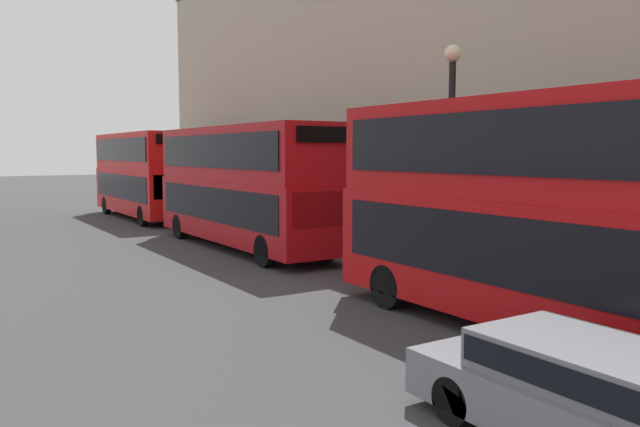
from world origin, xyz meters
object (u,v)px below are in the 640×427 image
at_px(bus_leading, 565,208).
at_px(car_dark_sedan, 595,396).
at_px(bus_second_in_queue, 244,182).
at_px(bus_third_in_queue, 144,172).

xyz_separation_m(bus_leading, car_dark_sedan, (-3.40, -2.97, -1.81)).
xyz_separation_m(bus_second_in_queue, car_dark_sedan, (-3.40, -16.42, -1.74)).
relative_size(bus_third_in_queue, car_dark_sedan, 2.14).
distance_m(bus_second_in_queue, bus_third_in_queue, 12.24).
bearing_deg(bus_third_in_queue, bus_leading, -90.00).
bearing_deg(bus_leading, bus_third_in_queue, 90.00).
xyz_separation_m(bus_leading, bus_third_in_queue, (0.00, 25.68, -0.03)).
height_order(bus_leading, bus_second_in_queue, bus_leading).
bearing_deg(bus_third_in_queue, car_dark_sedan, -96.77).
xyz_separation_m(bus_third_in_queue, car_dark_sedan, (-3.40, -28.66, -1.77)).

